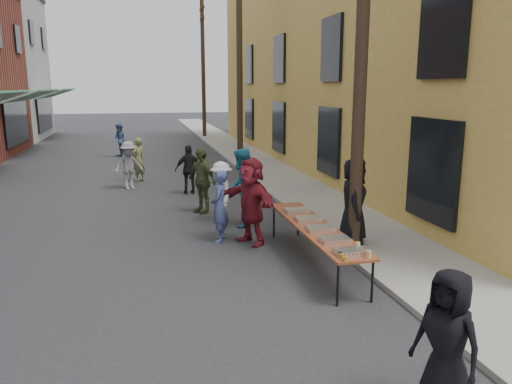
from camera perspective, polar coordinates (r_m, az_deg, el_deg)
name	(u,v)px	position (r m, az deg, el deg)	size (l,w,h in m)	color
ground	(148,342)	(7.13, -12.24, -16.36)	(120.00, 120.00, 0.00)	#28282B
sidewalk	(256,162)	(22.12, -0.04, 3.40)	(2.20, 60.00, 0.10)	gray
building_ochre	(399,47)	(23.18, 16.00, 15.62)	(10.00, 28.00, 10.00)	#B29A3F
utility_pole_near	(363,25)	(10.30, 12.09, 18.13)	(0.26, 0.26, 9.00)	#2D2116
utility_pole_mid	(240,59)	(21.75, -1.90, 15.00)	(0.26, 0.26, 9.00)	#2D2116
utility_pole_far	(203,68)	(33.59, -6.06, 13.88)	(0.26, 0.26, 9.00)	#2D2116
serving_table	(315,228)	(9.57, 6.72, -4.12)	(0.70, 4.00, 0.75)	brown
catering_tray_sausage	(350,252)	(8.09, 10.72, -6.71)	(0.50, 0.33, 0.08)	maroon
catering_tray_foil_b	(335,240)	(8.65, 8.98, -5.40)	(0.50, 0.33, 0.08)	#B2B2B7
catering_tray_buns	(320,228)	(9.28, 7.36, -4.16)	(0.50, 0.33, 0.08)	tan
catering_tray_foil_d	(308,219)	(9.91, 5.95, -3.07)	(0.50, 0.33, 0.08)	#B2B2B7
catering_tray_buns_end	(297,210)	(10.55, 4.70, -2.11)	(0.50, 0.33, 0.08)	tan
condiment_jar_a	(345,259)	(7.74, 10.12, -7.54)	(0.07, 0.07, 0.08)	#A57F26
condiment_jar_b	(342,257)	(7.83, 9.83, -7.31)	(0.07, 0.07, 0.08)	#A57F26
condiment_jar_c	(340,255)	(7.92, 9.55, -7.08)	(0.07, 0.07, 0.08)	#A57F26
cup_stack	(369,255)	(7.95, 12.79, -6.99)	(0.08, 0.08, 0.12)	tan
guest_front_a	(447,342)	(5.71, 21.02, -15.67)	(0.76, 0.50, 1.56)	black
guest_front_b	(219,206)	(10.90, -4.20, -1.63)	(0.58, 0.38, 1.59)	#445284
guest_front_c	(241,188)	(12.05, -1.68, 0.49)	(0.93, 0.72, 1.91)	teal
guest_front_d	(222,192)	(12.48, -3.96, 0.00)	(0.99, 0.57, 1.53)	white
guest_front_e	(202,180)	(13.46, -6.22, 1.34)	(1.03, 0.43, 1.76)	#4E5833
guest_queue_back	(251,201)	(10.70, -0.58, -1.03)	(1.75, 0.56, 1.89)	maroon
server	(354,201)	(10.68, 11.10, -0.96)	(0.88, 0.57, 1.80)	black
passerby_left	(129,165)	(17.05, -14.33, 2.97)	(1.02, 0.59, 1.58)	gray
passerby_mid	(189,170)	(15.88, -7.61, 2.55)	(0.91, 0.38, 1.56)	black
passerby_right	(138,160)	(18.28, -13.31, 3.61)	(0.58, 0.38, 1.58)	olive
passerby_far	(120,140)	(24.91, -15.32, 5.72)	(0.79, 0.62, 1.63)	#47608A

